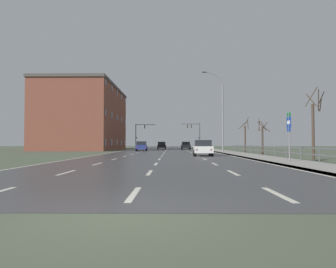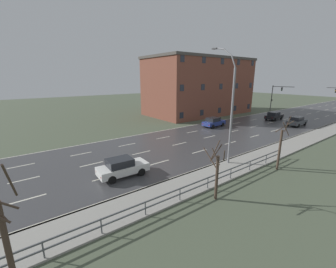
{
  "view_description": "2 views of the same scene",
  "coord_description": "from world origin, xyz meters",
  "px_view_note": "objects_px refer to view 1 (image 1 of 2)",
  "views": [
    {
      "loc": [
        0.91,
        -5.48,
        1.26
      ],
      "look_at": [
        0.37,
        45.16,
        2.8
      ],
      "focal_mm": 32.66,
      "sensor_mm": 36.0,
      "label": 1
    },
    {
      "loc": [
        19.55,
        18.04,
        7.99
      ],
      "look_at": [
        0.0,
        32.62,
        1.56
      ],
      "focal_mm": 23.05,
      "sensor_mm": 36.0,
      "label": 2
    }
  ],
  "objects_px": {
    "car_distant": "(186,145)",
    "car_near_right": "(203,148)",
    "traffic_signal_right": "(195,131)",
    "street_lamp_midground": "(221,113)",
    "traffic_signal_left": "(139,132)",
    "brick_building": "(85,118)",
    "car_mid_centre": "(162,145)",
    "car_far_left": "(142,146)",
    "highway_sign": "(289,130)"
  },
  "relations": [
    {
      "from": "street_lamp_midground",
      "to": "car_far_left",
      "type": "height_order",
      "value": "street_lamp_midground"
    },
    {
      "from": "highway_sign",
      "to": "car_near_right",
      "type": "height_order",
      "value": "highway_sign"
    },
    {
      "from": "car_distant",
      "to": "car_near_right",
      "type": "bearing_deg",
      "value": -90.2
    },
    {
      "from": "traffic_signal_right",
      "to": "brick_building",
      "type": "bearing_deg",
      "value": -143.68
    },
    {
      "from": "street_lamp_midground",
      "to": "traffic_signal_right",
      "type": "height_order",
      "value": "street_lamp_midground"
    },
    {
      "from": "car_far_left",
      "to": "car_near_right",
      "type": "bearing_deg",
      "value": -71.18
    },
    {
      "from": "street_lamp_midground",
      "to": "highway_sign",
      "type": "bearing_deg",
      "value": -87.22
    },
    {
      "from": "car_near_right",
      "to": "car_distant",
      "type": "distance_m",
      "value": 32.12
    },
    {
      "from": "car_far_left",
      "to": "traffic_signal_left",
      "type": "bearing_deg",
      "value": 93.91
    },
    {
      "from": "traffic_signal_left",
      "to": "car_far_left",
      "type": "relative_size",
      "value": 1.46
    },
    {
      "from": "street_lamp_midground",
      "to": "car_distant",
      "type": "distance_m",
      "value": 23.56
    },
    {
      "from": "highway_sign",
      "to": "traffic_signal_right",
      "type": "distance_m",
      "value": 55.74
    },
    {
      "from": "car_near_right",
      "to": "car_far_left",
      "type": "bearing_deg",
      "value": 114.08
    },
    {
      "from": "traffic_signal_left",
      "to": "car_mid_centre",
      "type": "relative_size",
      "value": 1.48
    },
    {
      "from": "highway_sign",
      "to": "brick_building",
      "type": "relative_size",
      "value": 0.14
    },
    {
      "from": "car_distant",
      "to": "car_mid_centre",
      "type": "distance_m",
      "value": 5.38
    },
    {
      "from": "street_lamp_midground",
      "to": "car_far_left",
      "type": "bearing_deg",
      "value": 136.15
    },
    {
      "from": "car_near_right",
      "to": "street_lamp_midground",
      "type": "bearing_deg",
      "value": 72.32
    },
    {
      "from": "car_near_right",
      "to": "car_distant",
      "type": "relative_size",
      "value": 1.01
    },
    {
      "from": "traffic_signal_left",
      "to": "highway_sign",
      "type": "bearing_deg",
      "value": -74.67
    },
    {
      "from": "car_mid_centre",
      "to": "traffic_signal_right",
      "type": "bearing_deg",
      "value": 51.78
    },
    {
      "from": "street_lamp_midground",
      "to": "car_near_right",
      "type": "relative_size",
      "value": 2.55
    },
    {
      "from": "highway_sign",
      "to": "car_far_left",
      "type": "xyz_separation_m",
      "value": [
        -12.41,
        31.16,
        -1.27
      ]
    },
    {
      "from": "car_mid_centre",
      "to": "brick_building",
      "type": "xyz_separation_m",
      "value": [
        -14.63,
        -5.96,
        5.27
      ]
    },
    {
      "from": "car_near_right",
      "to": "car_mid_centre",
      "type": "xyz_separation_m",
      "value": [
        -5.16,
        34.11,
        0.0
      ]
    },
    {
      "from": "car_far_left",
      "to": "car_mid_centre",
      "type": "relative_size",
      "value": 1.01
    },
    {
      "from": "highway_sign",
      "to": "car_mid_centre",
      "type": "height_order",
      "value": "highway_sign"
    },
    {
      "from": "street_lamp_midground",
      "to": "traffic_signal_left",
      "type": "bearing_deg",
      "value": 111.84
    },
    {
      "from": "car_near_right",
      "to": "car_distant",
      "type": "xyz_separation_m",
      "value": [
        -0.17,
        32.12,
        0.0
      ]
    },
    {
      "from": "traffic_signal_left",
      "to": "car_far_left",
      "type": "height_order",
      "value": "traffic_signal_left"
    },
    {
      "from": "car_mid_centre",
      "to": "car_far_left",
      "type": "bearing_deg",
      "value": -103.26
    },
    {
      "from": "traffic_signal_left",
      "to": "car_near_right",
      "type": "height_order",
      "value": "traffic_signal_left"
    },
    {
      "from": "car_near_right",
      "to": "brick_building",
      "type": "relative_size",
      "value": 0.18
    },
    {
      "from": "street_lamp_midground",
      "to": "traffic_signal_left",
      "type": "xyz_separation_m",
      "value": [
        -14.42,
        35.99,
        -1.16
      ]
    },
    {
      "from": "car_far_left",
      "to": "car_distant",
      "type": "height_order",
      "value": "same"
    },
    {
      "from": "car_near_right",
      "to": "brick_building",
      "type": "height_order",
      "value": "brick_building"
    },
    {
      "from": "traffic_signal_right",
      "to": "car_near_right",
      "type": "bearing_deg",
      "value": -93.53
    },
    {
      "from": "traffic_signal_left",
      "to": "car_distant",
      "type": "relative_size",
      "value": 1.49
    },
    {
      "from": "car_distant",
      "to": "car_mid_centre",
      "type": "relative_size",
      "value": 0.99
    },
    {
      "from": "car_far_left",
      "to": "brick_building",
      "type": "height_order",
      "value": "brick_building"
    },
    {
      "from": "street_lamp_midground",
      "to": "car_distant",
      "type": "height_order",
      "value": "street_lamp_midground"
    },
    {
      "from": "street_lamp_midground",
      "to": "highway_sign",
      "type": "distance_m",
      "value": 20.44
    },
    {
      "from": "traffic_signal_left",
      "to": "car_mid_centre",
      "type": "xyz_separation_m",
      "value": [
        5.89,
        -11.12,
        -3.22
      ]
    },
    {
      "from": "street_lamp_midground",
      "to": "traffic_signal_left",
      "type": "distance_m",
      "value": 38.79
    },
    {
      "from": "traffic_signal_right",
      "to": "brick_building",
      "type": "height_order",
      "value": "brick_building"
    },
    {
      "from": "street_lamp_midground",
      "to": "traffic_signal_left",
      "type": "height_order",
      "value": "street_lamp_midground"
    },
    {
      "from": "traffic_signal_right",
      "to": "traffic_signal_left",
      "type": "distance_m",
      "value": 13.83
    },
    {
      "from": "car_mid_centre",
      "to": "traffic_signal_left",
      "type": "bearing_deg",
      "value": 116.45
    },
    {
      "from": "traffic_signal_left",
      "to": "brick_building",
      "type": "bearing_deg",
      "value": -117.09
    },
    {
      "from": "traffic_signal_left",
      "to": "car_mid_centre",
      "type": "distance_m",
      "value": 12.99
    }
  ]
}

